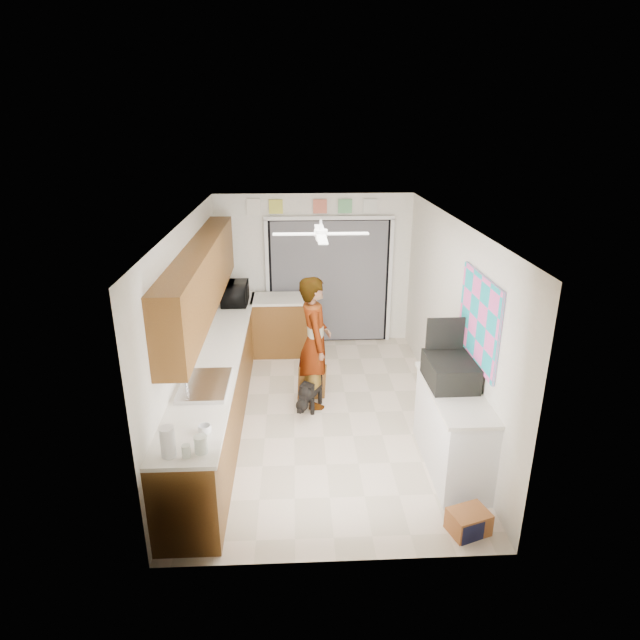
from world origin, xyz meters
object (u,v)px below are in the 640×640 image
object	(u,v)px
suitcase	(450,371)
cardboard_box	(469,522)
paper_towel_roll	(168,442)
navy_crate	(468,523)
dog	(311,392)
man	(315,342)
cup	(205,430)
microwave	(235,293)

from	to	relation	value
suitcase	cardboard_box	bearing A→B (deg)	-94.42
suitcase	paper_towel_roll	bearing A→B (deg)	-157.21
navy_crate	dog	size ratio (longest dim) A/B	0.56
paper_towel_roll	cardboard_box	bearing A→B (deg)	0.57
man	navy_crate	bearing A→B (deg)	-155.73
dog	cup	bearing A→B (deg)	-93.49
microwave	cardboard_box	xyz separation A→B (m)	(2.49, -3.95, -0.99)
paper_towel_roll	suitcase	world-z (taller)	suitcase
cup	paper_towel_roll	bearing A→B (deg)	-129.36
suitcase	navy_crate	xyz separation A→B (m)	(-0.07, -1.17, -0.98)
cardboard_box	man	distance (m)	2.92
microwave	paper_towel_roll	size ratio (longest dim) A/B	2.13
paper_towel_roll	suitcase	size ratio (longest dim) A/B	0.42
paper_towel_roll	man	bearing A→B (deg)	62.21
cardboard_box	man	size ratio (longest dim) A/B	0.20
paper_towel_roll	man	size ratio (longest dim) A/B	0.15
cardboard_box	navy_crate	distance (m)	0.01
man	dog	size ratio (longest dim) A/B	3.02
suitcase	cup	bearing A→B (deg)	-161.15
suitcase	man	size ratio (longest dim) A/B	0.36
navy_crate	man	world-z (taller)	man
dog	microwave	bearing A→B (deg)	147.39
microwave	suitcase	bearing A→B (deg)	-138.09
microwave	cup	bearing A→B (deg)	-179.30
paper_towel_roll	suitcase	distance (m)	2.97
microwave	dog	world-z (taller)	microwave
cup	cardboard_box	size ratio (longest dim) A/B	0.35
suitcase	microwave	bearing A→B (deg)	131.66
cup	navy_crate	distance (m)	2.57
microwave	cardboard_box	world-z (taller)	microwave
navy_crate	dog	xyz separation A→B (m)	(-1.38, 2.34, 0.13)
paper_towel_roll	suitcase	xyz separation A→B (m)	(2.72, 1.20, 0.00)
cup	man	bearing A→B (deg)	64.08
cup	cardboard_box	world-z (taller)	cup
cup	navy_crate	xyz separation A→B (m)	(2.40, -0.28, -0.89)
cardboard_box	navy_crate	xyz separation A→B (m)	(0.00, 0.00, -0.01)
microwave	navy_crate	distance (m)	4.77
paper_towel_roll	dog	distance (m)	2.82
cup	dog	world-z (taller)	cup
suitcase	navy_crate	bearing A→B (deg)	-94.42
microwave	navy_crate	size ratio (longest dim) A/B	1.77
paper_towel_roll	cardboard_box	world-z (taller)	paper_towel_roll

